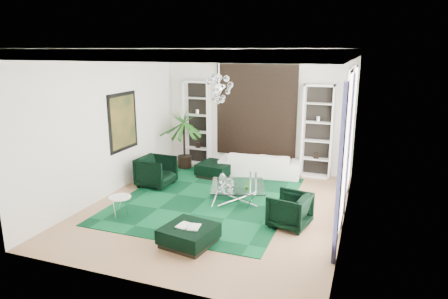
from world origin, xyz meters
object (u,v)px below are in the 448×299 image
at_px(sofa, 260,164).
at_px(coffee_table, 238,194).
at_px(ottoman_side, 216,170).
at_px(side_table, 120,207).
at_px(ottoman_front, 189,235).
at_px(palm, 184,131).
at_px(armchair_left, 156,171).
at_px(armchair_right, 290,210).

height_order(sofa, coffee_table, sofa).
distance_m(ottoman_side, side_table, 3.73).
relative_size(coffee_table, side_table, 2.60).
bearing_deg(ottoman_front, coffee_table, 85.27).
relative_size(ottoman_side, palm, 0.39).
bearing_deg(ottoman_side, armchair_left, -132.27).
bearing_deg(ottoman_front, sofa, 88.37).
relative_size(armchair_right, coffee_table, 0.63).
bearing_deg(side_table, ottoman_front, -18.06).
relative_size(sofa, palm, 0.99).
relative_size(side_table, palm, 0.21).
relative_size(armchair_left, ottoman_side, 0.98).
relative_size(armchair_right, side_table, 1.64).
distance_m(armchair_left, side_table, 2.24).
xyz_separation_m(sofa, armchair_left, (-2.50, -1.98, 0.07)).
height_order(armchair_left, armchair_right, armchair_left).
xyz_separation_m(coffee_table, side_table, (-2.26, -1.81, 0.02)).
bearing_deg(sofa, coffee_table, 85.67).
bearing_deg(armchair_right, ottoman_side, -123.27).
bearing_deg(armchair_left, side_table, -169.69).
height_order(coffee_table, side_table, side_table).
xyz_separation_m(armchair_left, ottoman_front, (2.36, -2.88, -0.23)).
height_order(sofa, side_table, sofa).
height_order(coffee_table, ottoman_front, coffee_table).
relative_size(armchair_right, ottoman_front, 0.88).
distance_m(armchair_right, ottoman_front, 2.29).
bearing_deg(armchair_left, ottoman_front, -138.21).
height_order(armchair_left, ottoman_side, armchair_left).
relative_size(sofa, side_table, 4.82).
bearing_deg(ottoman_side, sofa, 25.25).
bearing_deg(sofa, ottoman_front, 82.42).
height_order(ottoman_front, palm, palm).
bearing_deg(ottoman_side, ottoman_front, -75.59).
xyz_separation_m(side_table, palm, (-0.32, 4.09, 0.99)).
bearing_deg(palm, ottoman_front, -63.45).
relative_size(sofa, armchair_left, 2.62).
distance_m(sofa, armchair_left, 3.19).
distance_m(coffee_table, palm, 3.59).
bearing_deg(ottoman_front, side_table, 161.94).
xyz_separation_m(armchair_left, coffee_table, (2.57, -0.40, -0.20)).
relative_size(ottoman_side, ottoman_front, 1.00).
distance_m(armchair_left, ottoman_side, 1.89).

